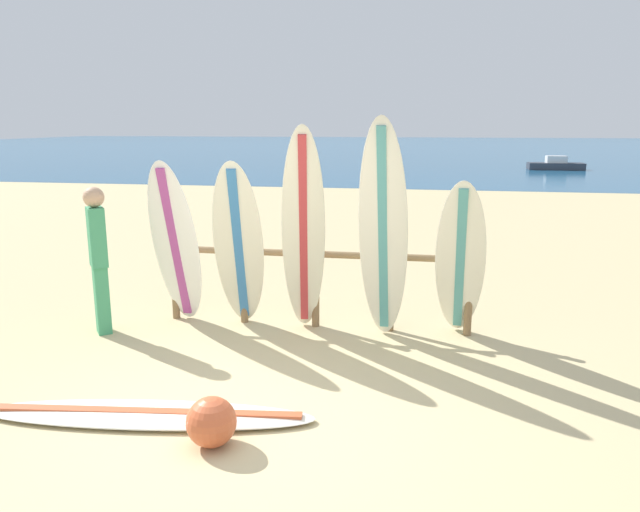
% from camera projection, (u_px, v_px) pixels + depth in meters
% --- Properties ---
extents(ground_plane, '(120.00, 120.00, 0.00)m').
position_uv_depth(ground_plane, '(238.00, 423.00, 4.91)').
color(ground_plane, '#CCB784').
extents(ocean_water, '(120.00, 80.00, 0.01)m').
position_uv_depth(ocean_water, '(413.00, 147.00, 60.66)').
color(ocean_water, '#1E5984').
rests_on(ocean_water, ground).
extents(surfboard_rack, '(3.67, 0.09, 1.04)m').
position_uv_depth(surfboard_rack, '(316.00, 274.00, 7.11)').
color(surfboard_rack, olive).
rests_on(surfboard_rack, ground).
extents(surfboard_leaning_far_left, '(0.56, 0.69, 2.02)m').
position_uv_depth(surfboard_leaning_far_left, '(175.00, 244.00, 7.05)').
color(surfboard_leaning_far_left, white).
rests_on(surfboard_leaning_far_left, ground).
extents(surfboard_leaning_left, '(0.70, 0.95, 2.03)m').
position_uv_depth(surfboard_leaning_left, '(239.00, 247.00, 6.86)').
color(surfboard_leaning_left, silver).
rests_on(surfboard_leaning_left, ground).
extents(surfboard_leaning_center_left, '(0.65, 1.05, 2.41)m').
position_uv_depth(surfboard_leaning_center_left, '(303.00, 234.00, 6.60)').
color(surfboard_leaning_center_left, silver).
rests_on(surfboard_leaning_center_left, ground).
extents(surfboard_leaning_center, '(0.57, 0.80, 2.49)m').
position_uv_depth(surfboard_leaning_center, '(383.00, 233.00, 6.42)').
color(surfboard_leaning_center, white).
rests_on(surfboard_leaning_center, ground).
extents(surfboard_leaning_center_right, '(0.60, 0.96, 1.86)m').
position_uv_depth(surfboard_leaning_center_right, '(460.00, 261.00, 6.53)').
color(surfboard_leaning_center_right, white).
rests_on(surfboard_leaning_center_right, ground).
extents(surfboard_lying_on_sand, '(2.86, 0.85, 0.08)m').
position_uv_depth(surfboard_lying_on_sand, '(147.00, 414.00, 4.99)').
color(surfboard_lying_on_sand, white).
rests_on(surfboard_lying_on_sand, ground).
extents(beachgoer_standing, '(0.31, 0.32, 1.71)m').
position_uv_depth(beachgoer_standing, '(98.00, 254.00, 6.84)').
color(beachgoer_standing, '#3F9966').
rests_on(beachgoer_standing, ground).
extents(small_boat_offshore, '(2.79, 1.02, 0.71)m').
position_uv_depth(small_boat_offshore, '(556.00, 165.00, 31.19)').
color(small_boat_offshore, '#333842').
rests_on(small_boat_offshore, ocean_water).
extents(beach_ball, '(0.39, 0.39, 0.39)m').
position_uv_depth(beach_ball, '(211.00, 422.00, 4.54)').
color(beach_ball, '#CC5933').
rests_on(beach_ball, ground).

